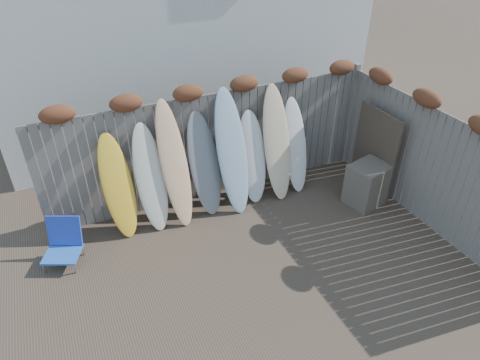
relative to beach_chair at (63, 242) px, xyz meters
name	(u,v)px	position (x,y,z in m)	size (l,w,h in m)	color
ground	(273,276)	(2.76, -1.67, -0.32)	(80.00, 80.00, 0.00)	#493A2D
back_fence	(215,137)	(2.82, 0.72, 0.86)	(6.05, 0.28, 2.24)	slate
right_fence	(430,160)	(5.76, -1.42, 0.82)	(0.28, 4.40, 2.24)	slate
beach_chair	(63,242)	(0.00, 0.00, 0.00)	(0.70, 0.72, 0.69)	blue
wooden_crate	(367,184)	(5.20, -0.71, 0.07)	(0.67, 0.56, 0.78)	brown
lattice_panel	(375,152)	(5.54, -0.38, 0.49)	(0.04, 1.08, 1.62)	#3C2E24
surfboard_0	(118,187)	(0.98, 0.35, 0.54)	(0.48, 0.07, 1.79)	yellow
surfboard_1	(151,178)	(1.51, 0.32, 0.58)	(0.48, 0.07, 1.86)	silver
surfboard_2	(174,165)	(1.93, 0.30, 0.74)	(0.45, 0.07, 2.20)	#FFC69A
surfboard_3	(204,165)	(2.47, 0.36, 0.58)	(0.53, 0.07, 1.87)	slate
surfboard_4	(232,153)	(2.94, 0.26, 0.76)	(0.54, 0.07, 2.24)	#94AFC6
surfboard_5	(252,158)	(3.37, 0.35, 0.51)	(0.50, 0.07, 1.72)	silver
surfboard_6	(277,144)	(3.84, 0.30, 0.71)	(0.51, 0.07, 2.14)	beige
surfboard_7	(295,146)	(4.26, 0.33, 0.55)	(0.46, 0.07, 1.82)	white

